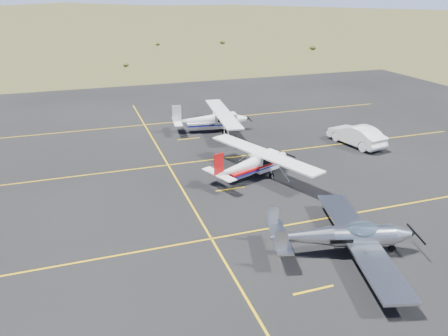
{
  "coord_description": "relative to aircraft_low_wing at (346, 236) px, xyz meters",
  "views": [
    {
      "loc": [
        -11.74,
        -17.07,
        12.26
      ],
      "look_at": [
        -3.45,
        7.44,
        1.6
      ],
      "focal_mm": 35.0,
      "sensor_mm": 36.0,
      "label": 1
    }
  ],
  "objects": [
    {
      "name": "apron",
      "position": [
        0.15,
        8.44,
        -1.02
      ],
      "size": [
        72.0,
        72.0,
        0.02
      ],
      "primitive_type": "cube",
      "color": "black",
      "rests_on": "ground"
    },
    {
      "name": "aircraft_low_wing",
      "position": [
        0.0,
        0.0,
        0.0
      ],
      "size": [
        7.2,
        9.82,
        2.13
      ],
      "rotation": [
        0.0,
        0.0,
        -0.26
      ],
      "color": "silver",
      "rests_on": "apron"
    },
    {
      "name": "ground",
      "position": [
        0.15,
        1.44,
        -1.02
      ],
      "size": [
        1600.0,
        1600.0,
        0.0
      ],
      "primitive_type": "plane",
      "color": "#383D1C",
      "rests_on": "ground"
    },
    {
      "name": "sedan",
      "position": [
        10.13,
        13.87,
        -0.15
      ],
      "size": [
        2.82,
        5.49,
        1.72
      ],
      "primitive_type": "imported",
      "rotation": [
        0.0,
        0.0,
        3.34
      ],
      "color": "white",
      "rests_on": "apron"
    },
    {
      "name": "aircraft_plain",
      "position": [
        -0.25,
        21.39,
        0.15
      ],
      "size": [
        6.3,
        10.43,
        2.63
      ],
      "rotation": [
        0.0,
        0.0,
        -0.12
      ],
      "color": "white",
      "rests_on": "apron"
    },
    {
      "name": "aircraft_cessna",
      "position": [
        -0.71,
        10.24,
        0.09
      ],
      "size": [
        6.98,
        9.69,
        2.51
      ],
      "rotation": [
        0.0,
        0.0,
        0.36
      ],
      "color": "white",
      "rests_on": "apron"
    }
  ]
}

